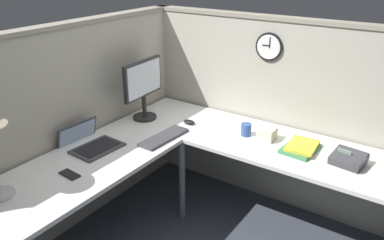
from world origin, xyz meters
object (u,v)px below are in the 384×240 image
(coffee_mug, at_px, (246,130))
(wall_clock, at_px, (269,47))
(keyboard, at_px, (164,137))
(office_phone, at_px, (349,159))
(laptop, at_px, (88,142))
(cell_phone, at_px, (70,174))
(computer_mouse, at_px, (189,122))
(tissue_box, at_px, (267,134))
(book_stack, at_px, (301,147))
(monitor, at_px, (143,85))

(coffee_mug, bearing_deg, wall_clock, 1.49)
(keyboard, relative_size, office_phone, 1.87)
(laptop, bearing_deg, wall_clock, -37.07)
(coffee_mug, xyz_separation_m, wall_clock, (0.34, 0.01, 0.57))
(keyboard, bearing_deg, coffee_mug, -47.46)
(keyboard, height_order, cell_phone, keyboard)
(laptop, bearing_deg, computer_mouse, -28.01)
(tissue_box, bearing_deg, coffee_mug, 97.40)
(cell_phone, relative_size, tissue_box, 1.20)
(tissue_box, xyz_separation_m, wall_clock, (0.32, 0.17, 0.58))
(cell_phone, distance_m, office_phone, 1.82)
(computer_mouse, height_order, office_phone, office_phone)
(laptop, distance_m, keyboard, 0.55)
(book_stack, xyz_separation_m, wall_clock, (0.35, 0.44, 0.60))
(book_stack, bearing_deg, cell_phone, 136.42)
(office_phone, bearing_deg, monitor, 95.38)
(coffee_mug, distance_m, tissue_box, 0.16)
(monitor, distance_m, cell_phone, 1.03)
(office_phone, relative_size, tissue_box, 1.91)
(office_phone, relative_size, book_stack, 0.77)
(tissue_box, bearing_deg, monitor, 100.85)
(cell_phone, distance_m, book_stack, 1.58)
(computer_mouse, relative_size, book_stack, 0.35)
(monitor, distance_m, coffee_mug, 0.91)
(cell_phone, bearing_deg, coffee_mug, -25.46)
(book_stack, bearing_deg, coffee_mug, 89.91)
(keyboard, relative_size, tissue_box, 3.58)
(monitor, xyz_separation_m, tissue_box, (0.20, -1.03, -0.25))
(cell_phone, height_order, office_phone, office_phone)
(wall_clock, bearing_deg, computer_mouse, 130.96)
(keyboard, height_order, tissue_box, tissue_box)
(laptop, xyz_separation_m, book_stack, (0.79, -1.31, -0.00))
(cell_phone, relative_size, office_phone, 0.63)
(computer_mouse, bearing_deg, wall_clock, -49.04)
(monitor, xyz_separation_m, office_phone, (0.15, -1.63, -0.26))
(computer_mouse, height_order, book_stack, book_stack)
(office_phone, xyz_separation_m, coffee_mug, (0.02, 0.77, 0.01))
(cell_phone, relative_size, coffee_mug, 1.50)
(laptop, distance_m, wall_clock, 1.55)
(monitor, xyz_separation_m, laptop, (-0.62, 0.01, -0.27))
(computer_mouse, height_order, cell_phone, computer_mouse)
(office_phone, bearing_deg, laptop, 115.27)
(coffee_mug, relative_size, tissue_box, 0.80)
(book_stack, distance_m, tissue_box, 0.27)
(cell_phone, distance_m, tissue_box, 1.43)
(laptop, relative_size, keyboard, 0.93)
(monitor, relative_size, office_phone, 2.18)
(coffee_mug, height_order, wall_clock, wall_clock)
(monitor, xyz_separation_m, wall_clock, (0.52, -0.85, 0.33))
(monitor, height_order, keyboard, monitor)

